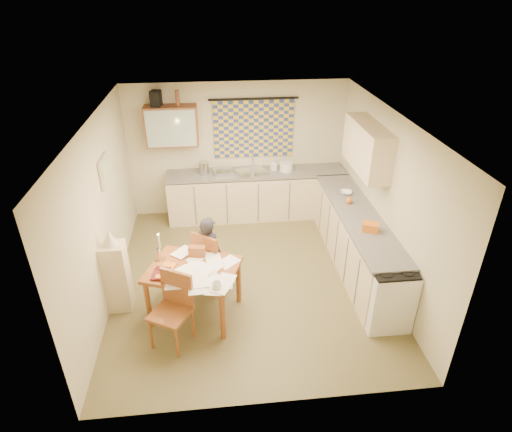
{
  "coord_description": "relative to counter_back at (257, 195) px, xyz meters",
  "views": [
    {
      "loc": [
        -0.46,
        -5.29,
        4.05
      ],
      "look_at": [
        0.13,
        0.2,
        0.97
      ],
      "focal_mm": 30.0,
      "sensor_mm": 36.0,
      "label": 1
    }
  ],
  "objects": [
    {
      "name": "framed_print",
      "position": [
        -2.29,
        -1.55,
        1.25
      ],
      "size": [
        0.04,
        0.5,
        0.4
      ],
      "primitive_type": "cube",
      "color": "beige",
      "rests_on": "wall_left"
    },
    {
      "name": "ceiling",
      "position": [
        -0.32,
        -1.95,
        2.06
      ],
      "size": [
        4.0,
        4.5,
        0.02
      ],
      "primitive_type": "cube",
      "color": "white",
      "rests_on": "floor"
    },
    {
      "name": "mug",
      "position": [
        -0.82,
        -3.12,
        0.34
      ],
      "size": [
        0.2,
        0.2,
        0.09
      ],
      "primitive_type": "imported",
      "rotation": [
        0.0,
        0.0,
        -0.4
      ],
      "color": "white",
      "rests_on": "dining_table"
    },
    {
      "name": "candle_flame",
      "position": [
        -1.55,
        -2.45,
        0.71
      ],
      "size": [
        0.02,
        0.02,
        0.02
      ],
      "primitive_type": "sphere",
      "color": "#FFCC66",
      "rests_on": "dining_table"
    },
    {
      "name": "orange_bag",
      "position": [
        1.38,
        -2.26,
        0.53
      ],
      "size": [
        0.27,
        0.24,
        0.12
      ],
      "primitive_type": "cube",
      "rotation": [
        0.0,
        0.0,
        -0.42
      ],
      "color": "orange",
      "rests_on": "counter_right"
    },
    {
      "name": "eyeglasses",
      "position": [
        -1.1,
        -2.98,
        0.31
      ],
      "size": [
        0.13,
        0.11,
        0.02
      ],
      "primitive_type": "cube",
      "rotation": [
        0.0,
        0.0,
        -0.55
      ],
      "color": "black",
      "rests_on": "dining_table"
    },
    {
      "name": "papers",
      "position": [
        -0.97,
        -2.79,
        0.31
      ],
      "size": [
        0.98,
        1.17,
        0.03
      ],
      "rotation": [
        0.0,
        0.0,
        -0.34
      ],
      "color": "white",
      "rests_on": "dining_table"
    },
    {
      "name": "wall_front",
      "position": [
        -0.32,
        -4.21,
        0.8
      ],
      "size": [
        4.0,
        0.02,
        2.5
      ],
      "primitive_type": "cube",
      "color": "beige",
      "rests_on": "floor"
    },
    {
      "name": "magazine",
      "position": [
        -1.62,
        -2.74,
        0.31
      ],
      "size": [
        0.31,
        0.35,
        0.03
      ],
      "primitive_type": "imported",
      "rotation": [
        0.0,
        0.0,
        -0.18
      ],
      "color": "maroon",
      "rests_on": "dining_table"
    },
    {
      "name": "dish_rack",
      "position": [
        -0.62,
        0.0,
        0.5
      ],
      "size": [
        0.4,
        0.36,
        0.06
      ],
      "primitive_type": "cube",
      "rotation": [
        0.0,
        0.0,
        0.18
      ],
      "color": "silver",
      "rests_on": "counter_back"
    },
    {
      "name": "fruit_orange",
      "position": [
        1.33,
        -1.41,
        0.52
      ],
      "size": [
        0.1,
        0.1,
        0.1
      ],
      "primitive_type": "sphere",
      "color": "orange",
      "rests_on": "counter_right"
    },
    {
      "name": "bottle_brown",
      "position": [
        -1.33,
        0.13,
        1.83
      ],
      "size": [
        0.08,
        0.08,
        0.26
      ],
      "primitive_type": "cylinder",
      "rotation": [
        0.0,
        0.0,
        0.2
      ],
      "color": "brown",
      "rests_on": "wall_cabinet"
    },
    {
      "name": "wall_back",
      "position": [
        -0.32,
        0.31,
        0.8
      ],
      "size": [
        4.0,
        0.02,
        2.5
      ],
      "primitive_type": "cube",
      "color": "beige",
      "rests_on": "floor"
    },
    {
      "name": "print_canvas",
      "position": [
        -2.27,
        -1.55,
        1.25
      ],
      "size": [
        0.01,
        0.42,
        0.32
      ],
      "primitive_type": "cube",
      "color": "silver",
      "rests_on": "wall_left"
    },
    {
      "name": "sink",
      "position": [
        -0.09,
        0.0,
        0.43
      ],
      "size": [
        0.66,
        0.59,
        0.1
      ],
      "primitive_type": "cube",
      "rotation": [
        0.0,
        0.0,
        0.29
      ],
      "color": "silver",
      "rests_on": "counter_back"
    },
    {
      "name": "bowl",
      "position": [
        1.38,
        -1.07,
        0.49
      ],
      "size": [
        0.3,
        0.3,
        0.05
      ],
      "primitive_type": "imported",
      "rotation": [
        0.0,
        0.0,
        -0.3
      ],
      "color": "white",
      "rests_on": "counter_right"
    },
    {
      "name": "candle",
      "position": [
        -1.55,
        -2.42,
        0.59
      ],
      "size": [
        0.03,
        0.03,
        0.22
      ],
      "primitive_type": "cylinder",
      "rotation": [
        0.0,
        0.0,
        -0.28
      ],
      "color": "white",
      "rests_on": "dining_table"
    },
    {
      "name": "counter_right",
      "position": [
        1.38,
        -1.76,
        -0.0
      ],
      "size": [
        0.62,
        2.95,
        0.92
      ],
      "color": "#CDB58D",
      "rests_on": "floor"
    },
    {
      "name": "floor",
      "position": [
        -0.32,
        -1.95,
        -0.46
      ],
      "size": [
        4.0,
        4.5,
        0.02
      ],
      "primitive_type": "cube",
      "color": "brown",
      "rests_on": "ground"
    },
    {
      "name": "chair_near",
      "position": [
        -1.39,
        -3.17,
        -0.15
      ],
      "size": [
        0.6,
        0.6,
        0.97
      ],
      "rotation": [
        0.0,
        0.0,
        -0.51
      ],
      "color": "brown",
      "rests_on": "floor"
    },
    {
      "name": "curtain_rod",
      "position": [
        -0.02,
        0.25,
        1.75
      ],
      "size": [
        1.6,
        0.04,
        0.04
      ],
      "primitive_type": "cylinder",
      "rotation": [
        0.0,
        1.57,
        0.0
      ],
      "color": "black",
      "rests_on": "wall_back"
    },
    {
      "name": "shelf_stand",
      "position": [
        -2.16,
        -2.42,
        0.06
      ],
      "size": [
        0.32,
        0.3,
        1.03
      ],
      "primitive_type": "cube",
      "color": "#CDB58D",
      "rests_on": "floor"
    },
    {
      "name": "orange_box",
      "position": [
        -1.52,
        -2.84,
        0.32
      ],
      "size": [
        0.13,
        0.09,
        0.04
      ],
      "primitive_type": "cube",
      "rotation": [
        0.0,
        0.0,
        -0.11
      ],
      "color": "orange",
      "rests_on": "dining_table"
    },
    {
      "name": "stove",
      "position": [
        1.38,
        -3.09,
        -0.01
      ],
      "size": [
        0.57,
        0.57,
        0.89
      ],
      "color": "white",
      "rests_on": "floor"
    },
    {
      "name": "letter_rack",
      "position": [
        -1.07,
        -2.4,
        0.38
      ],
      "size": [
        0.23,
        0.14,
        0.16
      ],
      "primitive_type": "cube",
      "rotation": [
        0.0,
        0.0,
        -0.18
      ],
      "color": "brown",
      "rests_on": "dining_table"
    },
    {
      "name": "chair_far",
      "position": [
        -0.86,
        -2.1,
        -0.15
      ],
      "size": [
        0.62,
        0.62,
        0.97
      ],
      "rotation": [
        0.0,
        0.0,
        2.49
      ],
      "color": "brown",
      "rests_on": "floor"
    },
    {
      "name": "wall_left",
      "position": [
        -2.33,
        -1.95,
        0.8
      ],
      "size": [
        0.02,
        4.5,
        2.5
      ],
      "primitive_type": "cube",
      "color": "beige",
      "rests_on": "floor"
    },
    {
      "name": "bottle_green",
      "position": [
        -1.65,
        0.13,
        1.83
      ],
      "size": [
        0.08,
        0.08,
        0.26
      ],
      "primitive_type": "cylinder",
      "rotation": [
        0.0,
        0.0,
        -0.08
      ],
      "color": "#195926",
      "rests_on": "wall_cabinet"
    },
    {
      "name": "wall_cabinet_glass",
      "position": [
        -1.47,
        -0.04,
        1.35
      ],
      "size": [
        0.84,
        0.02,
        0.64
      ],
      "primitive_type": "cube",
      "color": "#99B2A5",
      "rests_on": "wall_back"
    },
    {
      "name": "kettle",
      "position": [
        -0.96,
        0.0,
        0.59
      ],
      "size": [
        0.19,
        0.19,
        0.24
      ],
      "primitive_type": "cylinder",
      "rotation": [
        0.0,
        0.0,
        0.07
      ],
      "color": "silver",
      "rests_on": "counter_back"
    },
    {
      "name": "soap_bottle",
      "position": [
        0.32,
        0.05,
        0.57
      ],
      "size": [
        0.16,
        0.16,
        0.21
      ],
      "primitive_type": "imported",
      "rotation": [
        0.0,
        0.0,
        0.35
      ],
      "color": "white",
      "rests_on": "counter_back"
    },
    {
      "name": "window_blind",
      "position": [
        -0.02,
        0.27,
        1.2
      ],
      "size": [
        1.45,
        0.03,
        1.05
      ],
      "primitive_type": "cube",
      "color": "navy",
      "rests_on": "wall_back"
    },
    {
      "name": "counter_back",
      "position": [
        0.0,
        0.0,
        0.0
      ],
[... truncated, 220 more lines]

